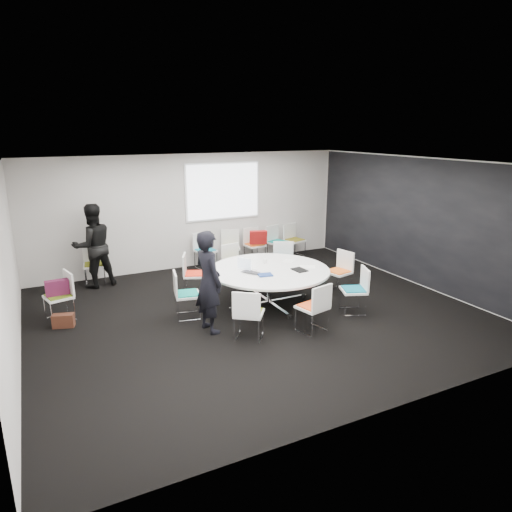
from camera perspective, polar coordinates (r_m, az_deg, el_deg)
name	(u,v)px	position (r m, az deg, el deg)	size (l,w,h in m)	color
room_shell	(261,241)	(8.32, 0.58, 1.90)	(8.08, 7.08, 2.88)	black
conference_table	(269,278)	(8.96, 1.67, -2.73)	(2.35, 2.35, 0.73)	silver
projection_screen	(223,191)	(11.62, -4.11, 8.07)	(1.90, 0.03, 1.35)	white
chair_ring_a	(338,280)	(9.87, 10.25, -2.92)	(0.53, 0.54, 0.88)	silver
chair_ring_b	(283,269)	(10.44, 3.41, -1.66)	(0.62, 0.61, 0.88)	silver
chair_ring_c	(235,272)	(10.26, -2.66, -1.97)	(0.53, 0.52, 0.88)	silver
chair_ring_d	(195,282)	(9.64, -7.69, -3.27)	(0.59, 0.60, 0.88)	silver
chair_ring_e	(187,303)	(8.53, -8.62, -5.86)	(0.53, 0.54, 0.88)	silver
chair_ring_f	(249,323)	(7.62, -0.91, -8.39)	(0.64, 0.63, 0.88)	silver
chair_ring_g	(313,317)	(7.93, 7.10, -7.52)	(0.55, 0.54, 0.88)	silver
chair_ring_h	(354,299)	(8.85, 12.11, -5.23)	(0.59, 0.59, 0.88)	silver
chair_back_a	(205,257)	(11.45, -6.35, -0.17)	(0.54, 0.53, 0.88)	silver
chair_back_b	(231,254)	(11.69, -3.18, 0.24)	(0.59, 0.58, 0.88)	silver
chair_back_c	(254,251)	(11.93, -0.20, 0.58)	(0.49, 0.48, 0.88)	silver
chair_back_d	(277,249)	(12.23, 2.69, 0.94)	(0.58, 0.57, 0.88)	silver
chair_back_e	(294,246)	(12.48, 4.81, 1.21)	(0.56, 0.55, 0.88)	silver
chair_spare_left	(60,305)	(9.07, -23.26, -5.68)	(0.54, 0.55, 0.88)	silver
chair_person_back	(95,272)	(10.84, -19.49, -1.90)	(0.51, 0.50, 0.88)	silver
person_main	(209,282)	(7.74, -5.95, -3.23)	(0.65, 0.42, 1.77)	black
person_back	(93,246)	(10.51, -19.70, 1.21)	(0.90, 0.70, 1.84)	black
laptop	(252,272)	(8.70, -0.48, -1.97)	(0.36, 0.23, 0.03)	#333338
laptop_lid	(244,264)	(8.80, -1.49, -0.97)	(0.30, 0.02, 0.22)	silver
notebook_black	(299,270)	(8.86, 5.45, -1.74)	(0.22, 0.30, 0.02)	black
tablet_folio	(265,275)	(8.52, 1.16, -2.37)	(0.26, 0.20, 0.03)	navy
papers_right	(288,261)	(9.45, 4.06, -0.65)	(0.30, 0.21, 0.00)	silver
papers_front	(308,267)	(9.11, 6.46, -1.33)	(0.30, 0.21, 0.00)	white
cup	(265,261)	(9.28, 1.13, -0.64)	(0.08, 0.08, 0.09)	white
phone	(305,271)	(8.82, 6.14, -1.89)	(0.14, 0.07, 0.01)	black
maroon_bag	(57,288)	(8.96, -23.59, -3.64)	(0.40, 0.14, 0.28)	#571736
brown_bag	(63,321)	(8.77, -22.94, -7.46)	(0.36, 0.16, 0.24)	#432115
red_jacket	(258,237)	(11.63, 0.30, 2.34)	(0.44, 0.10, 0.35)	maroon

